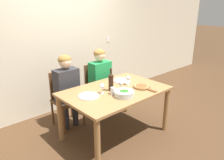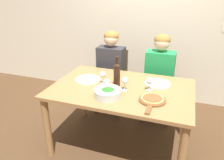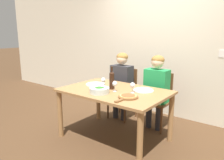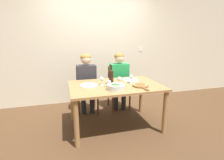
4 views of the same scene
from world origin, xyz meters
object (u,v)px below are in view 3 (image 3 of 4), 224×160
Objects in this scene: chair_right at (158,98)px; dinner_plate_left at (95,84)px; chair_left at (124,91)px; wine_bottle at (112,80)px; broccoli_bowl at (99,90)px; wine_glass_left at (103,81)px; person_man at (156,85)px; wine_glass_right at (133,86)px; pizza_on_board at (128,97)px; wine_glass_centre at (115,84)px; water_tumbler at (103,86)px; person_woman at (121,80)px; dinner_plate_right at (143,90)px.

chair_right is 3.17× the size of dinner_plate_left.
chair_left is 0.96m from wine_bottle.
dinner_plate_left is (-0.37, 0.32, -0.03)m from broccoli_bowl.
wine_glass_left is at bearing 120.20° from broccoli_bowl.
chair_right is at bearing 90.00° from person_man.
pizza_on_board is at bearing -72.27° from wine_glass_right.
wine_glass_centre is at bearing -63.90° from chair_left.
chair_left reaches higher than wine_glass_right.
person_man is at bearing 61.31° from water_tumbler.
dinner_plate_left is 0.34m from water_tumbler.
wine_glass_left is (0.21, -0.04, 0.10)m from dinner_plate_left.
person_woman is 0.90m from dinner_plate_right.
chair_right is 3.32× the size of broccoli_bowl.
wine_bottle reaches higher than pizza_on_board.
pizza_on_board is (0.76, -1.04, 0.28)m from chair_left.
person_man is at bearing 41.23° from dinner_plate_left.
wine_glass_left is (-0.54, -0.70, 0.13)m from person_man.
dinner_plate_left is 0.85m from pizza_on_board.
wine_glass_left is (0.16, -0.70, 0.13)m from person_woman.
wine_glass_centre is at bearing -60.78° from person_woman.
wine_glass_centre is at bearing 58.58° from broccoli_bowl.
broccoli_bowl is 0.24m from wine_glass_centre.
water_tumbler is at bearing 114.61° from broccoli_bowl.
person_woman reaches higher than wine_bottle.
person_woman reaches higher than water_tumbler.
dinner_plate_left is at bearing 139.22° from broccoli_bowl.
dinner_plate_right is 1.93× the size of wine_glass_centre.
wine_glass_left is 1.00× the size of wine_glass_centre.
chair_right is 6.11× the size of wine_glass_right.
wine_glass_centre is (0.28, -0.09, 0.00)m from wine_glass_left.
dinner_plate_left is at bearing 176.66° from wine_glass_right.
wine_glass_right is (0.36, 0.28, 0.06)m from broccoli_bowl.
dinner_plate_right is at bearing 48.08° from broccoli_bowl.
wine_bottle is 0.17m from water_tumbler.
person_man is 4.23× the size of dinner_plate_right.
wine_glass_right is at bearing -0.30° from wine_glass_left.
dinner_plate_right is 0.43m from pizza_on_board.
wine_glass_centre is at bearing -161.43° from wine_glass_right.
person_man reaches higher than chair_left.
water_tumbler is at bearing -164.29° from wine_glass_right.
dinner_plate_right is (0.74, -0.61, 0.27)m from chair_left.
pizza_on_board reaches higher than dinner_plate_right.
dinner_plate_left is at bearing 169.07° from wine_glass_left.
broccoli_bowl is at bearing -173.87° from pizza_on_board.
water_tumbler is (-0.51, 0.11, 0.04)m from pizza_on_board.
dinner_plate_right is 0.59m from water_tumbler.
wine_glass_right is (0.73, -0.04, 0.10)m from dinner_plate_left.
chair_right reaches higher than wine_glass_centre.
pizza_on_board reaches higher than dinner_plate_left.
chair_right is 2.72× the size of wine_bottle.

